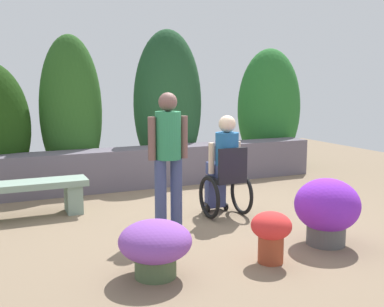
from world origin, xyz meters
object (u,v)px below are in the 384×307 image
at_px(flower_pot_terracotta_by_wall, 271,232).
at_px(flower_pot_purple_near, 327,209).
at_px(stone_bench, 30,194).
at_px(person_standing_companion, 168,152).
at_px(flower_pot_red_accent, 155,245).
at_px(person_in_wheelchair, 225,169).

bearing_deg(flower_pot_terracotta_by_wall, flower_pot_purple_near, 12.98).
distance_m(stone_bench, person_standing_companion, 2.01).
relative_size(person_standing_companion, flower_pot_red_accent, 2.45).
xyz_separation_m(person_standing_companion, flower_pot_red_accent, (-0.60, -1.22, -0.65)).
relative_size(flower_pot_purple_near, flower_pot_terracotta_by_wall, 1.43).
bearing_deg(stone_bench, flower_pot_red_accent, -66.06).
height_order(flower_pot_purple_near, flower_pot_red_accent, flower_pot_purple_near).
xyz_separation_m(stone_bench, person_standing_companion, (1.46, -1.22, 0.63)).
xyz_separation_m(person_in_wheelchair, person_standing_companion, (-0.88, -0.25, 0.32)).
relative_size(person_standing_companion, flower_pot_terracotta_by_wall, 3.22).
bearing_deg(flower_pot_red_accent, flower_pot_purple_near, 1.51).
relative_size(flower_pot_purple_near, flower_pot_red_accent, 1.09).
bearing_deg(flower_pot_terracotta_by_wall, person_standing_companion, 111.62).
height_order(person_standing_companion, flower_pot_purple_near, person_standing_companion).
relative_size(stone_bench, person_in_wheelchair, 1.10).
distance_m(person_standing_companion, flower_pot_terracotta_by_wall, 1.60).
relative_size(stone_bench, flower_pot_purple_near, 2.02).
relative_size(person_standing_companion, flower_pot_purple_near, 2.25).
xyz_separation_m(stone_bench, flower_pot_purple_near, (2.84, -2.39, 0.08)).
xyz_separation_m(stone_bench, person_in_wheelchair, (2.35, -0.97, 0.31)).
distance_m(person_in_wheelchair, flower_pot_terracotta_by_wall, 1.68).
bearing_deg(flower_pot_red_accent, person_in_wheelchair, 44.78).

